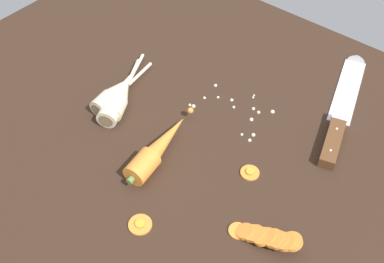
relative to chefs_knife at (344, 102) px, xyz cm
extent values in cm
cube|color=#332116|center=(-18.06, -24.04, -2.65)|extent=(120.00, 90.00, 4.00)
cube|color=silver|center=(-1.18, 4.05, -0.40)|extent=(9.81, 20.43, 0.50)
cone|color=silver|center=(-4.31, 14.80, -0.40)|extent=(4.64, 3.99, 3.96)
cube|color=silver|center=(1.62, -5.56, 0.45)|extent=(3.38, 2.74, 2.20)
cube|color=brown|center=(3.43, -11.80, 0.45)|extent=(5.76, 11.34, 2.20)
sphere|color=silver|center=(2.65, -9.11, 1.55)|extent=(0.50, 0.50, 0.50)
sphere|color=silver|center=(4.22, -14.49, 1.55)|extent=(0.50, 0.50, 0.50)
cylinder|color=orange|center=(-19.26, -38.16, 1.45)|extent=(4.91, 6.10, 4.20)
cone|color=orange|center=(-20.16, -31.51, 1.45)|extent=(5.74, 13.83, 3.99)
sphere|color=orange|center=(-21.38, -22.46, 1.45)|extent=(1.20, 1.20, 1.20)
cylinder|color=#5B7F3D|center=(-18.81, -41.53, 1.45)|extent=(1.32, 1.15, 1.20)
cylinder|color=beige|center=(-33.32, -31.00, 1.35)|extent=(5.45, 5.52, 4.00)
cone|color=beige|center=(-35.95, -25.85, 1.35)|extent=(6.75, 8.32, 3.80)
cylinder|color=beige|center=(-38.64, -20.57, 0.45)|extent=(4.26, 7.45, 0.70)
cylinder|color=#7A6647|center=(-32.38, -32.85, 1.35)|extent=(2.63, 1.54, 2.80)
cylinder|color=beige|center=(-33.09, -32.29, 1.35)|extent=(5.72, 6.22, 4.00)
cone|color=beige|center=(-35.98, -25.96, 1.35)|extent=(7.16, 9.67, 3.80)
cylinder|color=beige|center=(-38.94, -19.48, 0.45)|extent=(4.64, 9.05, 0.70)
cylinder|color=#7A6647|center=(-32.05, -34.56, 1.35)|extent=(2.67, 1.44, 2.80)
cylinder|color=beige|center=(-35.57, -31.61, 1.35)|extent=(4.50, 4.62, 4.00)
cone|color=beige|center=(-36.32, -25.92, 1.35)|extent=(4.73, 7.78, 3.80)
cylinder|color=beige|center=(-37.09, -20.09, 0.45)|extent=(1.73, 7.97, 0.70)
cylinder|color=#7A6647|center=(-35.31, -33.65, 1.35)|extent=(2.82, 0.66, 2.80)
cylinder|color=orange|center=(0.23, -36.97, -0.30)|extent=(3.03, 3.03, 0.70)
cylinder|color=orange|center=(1.29, -36.57, -0.06)|extent=(3.09, 2.98, 2.02)
cylinder|color=orange|center=(2.25, -36.35, 0.19)|extent=(3.08, 2.99, 1.65)
cylinder|color=orange|center=(2.88, -36.13, 0.43)|extent=(3.24, 3.14, 1.96)
cylinder|color=orange|center=(4.06, -36.01, 0.68)|extent=(3.37, 3.27, 2.09)
cylinder|color=orange|center=(4.65, -35.62, 0.92)|extent=(3.14, 3.03, 2.14)
cylinder|color=orange|center=(5.64, -35.44, 1.17)|extent=(3.41, 3.31, 2.16)
cylinder|color=orange|center=(6.42, -35.36, 1.41)|extent=(3.33, 3.23, 2.02)
cylinder|color=orange|center=(7.46, -35.04, 1.66)|extent=(3.32, 3.21, 2.15)
cylinder|color=orange|center=(8.24, -34.51, 1.90)|extent=(3.42, 3.32, 1.91)
cylinder|color=orange|center=(-12.57, -45.96, -0.30)|extent=(3.85, 3.85, 0.70)
cylinder|color=#FF9E2B|center=(-12.57, -45.96, -0.03)|extent=(1.62, 1.62, 0.16)
cylinder|color=orange|center=(-4.78, -26.25, -0.30)|extent=(3.38, 3.38, 0.70)
cylinder|color=#FF9E2B|center=(-4.78, -26.25, -0.03)|extent=(1.42, 1.42, 0.16)
sphere|color=beige|center=(-9.36, -18.38, -0.26)|extent=(0.77, 0.77, 0.77)
sphere|color=beige|center=(-15.13, -9.94, -0.40)|extent=(0.50, 0.50, 0.50)
sphere|color=beige|center=(-15.35, -9.30, -0.44)|extent=(0.42, 0.42, 0.42)
sphere|color=beige|center=(-20.69, -14.41, -0.37)|extent=(0.57, 0.57, 0.57)
sphere|color=beige|center=(-11.10, -19.67, -0.37)|extent=(0.57, 0.57, 0.57)
sphere|color=beige|center=(-16.55, -14.70, -0.35)|extent=(0.60, 0.60, 0.60)
sphere|color=beige|center=(-9.86, -10.92, -0.22)|extent=(0.87, 0.87, 0.87)
sphere|color=beige|center=(-22.96, -19.58, -0.23)|extent=(0.85, 0.85, 0.85)
sphere|color=beige|center=(-11.90, -15.30, -0.25)|extent=(0.81, 0.81, 0.81)
sphere|color=beige|center=(-23.75, -19.75, -0.36)|extent=(0.59, 0.59, 0.59)
sphere|color=beige|center=(-18.16, -13.31, -0.30)|extent=(0.71, 0.71, 0.71)
sphere|color=beige|center=(-11.92, -12.78, -0.29)|extent=(0.72, 0.72, 0.72)
sphere|color=beige|center=(-9.15, -19.93, -0.29)|extent=(0.72, 0.72, 0.72)
sphere|color=beige|center=(-13.27, -12.58, -0.30)|extent=(0.71, 0.71, 0.71)
sphere|color=beige|center=(-22.75, -16.30, -0.35)|extent=(0.61, 0.61, 0.61)
sphere|color=beige|center=(-23.25, -11.93, -0.28)|extent=(0.74, 0.74, 0.74)
camera|label=1|loc=(17.93, -70.21, 64.45)|focal=43.05mm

